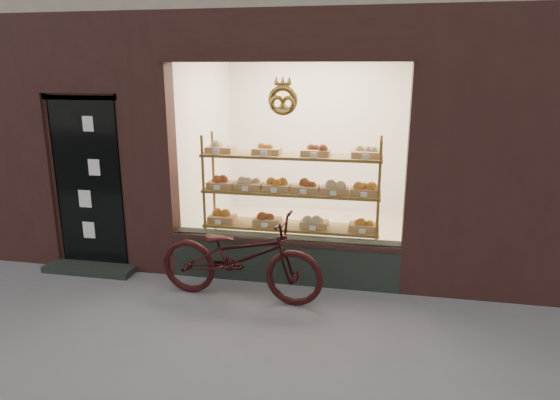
# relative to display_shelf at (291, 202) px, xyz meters

# --- Properties ---
(ground) EXTENTS (90.00, 90.00, 0.00)m
(ground) POSITION_rel_display_shelf_xyz_m (-0.45, -2.55, -0.87)
(ground) COLOR slate
(display_shelf) EXTENTS (2.20, 0.45, 1.70)m
(display_shelf) POSITION_rel_display_shelf_xyz_m (0.00, 0.00, 0.00)
(display_shelf) COLOR brown
(display_shelf) RESTS_ON ground
(bicycle) EXTENTS (1.90, 0.78, 0.98)m
(bicycle) POSITION_rel_display_shelf_xyz_m (-0.39, -0.99, -0.38)
(bicycle) COLOR black
(bicycle) RESTS_ON ground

